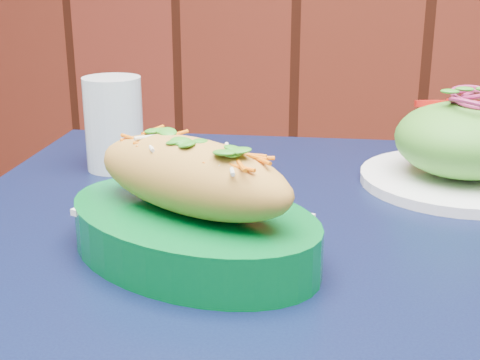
# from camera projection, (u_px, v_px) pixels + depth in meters

# --- Properties ---
(cafe_table) EXTENTS (0.92, 0.92, 0.75)m
(cafe_table) POSITION_uv_depth(u_px,v_px,m) (319.00, 325.00, 0.66)
(cafe_table) COLOR black
(cafe_table) RESTS_ON ground
(banh_mi_basket) EXTENTS (0.30, 0.25, 0.12)m
(banh_mi_basket) POSITION_uv_depth(u_px,v_px,m) (192.00, 209.00, 0.60)
(banh_mi_basket) COLOR #005C22
(banh_mi_basket) RESTS_ON cafe_table
(salad_plate) EXTENTS (0.23, 0.23, 0.12)m
(salad_plate) POSITION_uv_depth(u_px,v_px,m) (463.00, 147.00, 0.79)
(salad_plate) COLOR white
(salad_plate) RESTS_ON cafe_table
(water_glass) EXTENTS (0.07, 0.07, 0.12)m
(water_glass) POSITION_uv_depth(u_px,v_px,m) (114.00, 124.00, 0.85)
(water_glass) COLOR silver
(water_glass) RESTS_ON cafe_table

